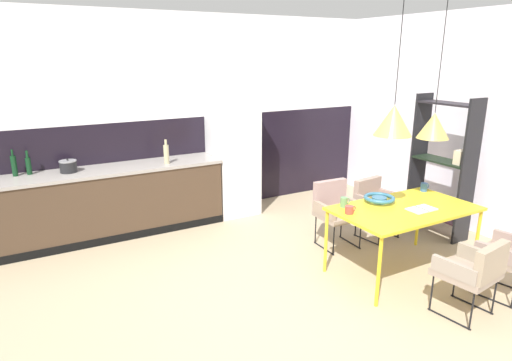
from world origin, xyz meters
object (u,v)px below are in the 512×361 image
object	(u,v)px
armchair_by_stool	(375,200)
open_book	(422,209)
mug_tall_blue	(344,202)
cooking_pot	(68,166)
armchair_facing_counter	(335,206)
bottle_wine_green	(166,154)
pendant_lamp_over_table_near	(393,120)
bottle_oil_tall	(29,165)
pendant_lamp_over_table_far	(434,126)
fruit_bowl	(379,198)
mug_glass_clear	(350,210)
bottle_spice_small	(14,165)
open_shelf_unit	(443,167)
mug_wide_latte	(424,187)
dining_table	(404,212)
refrigerator_column	(233,153)
armchair_head_of_table	(475,268)

from	to	relation	value
armchair_by_stool	open_book	size ratio (longest dim) A/B	2.55
mug_tall_blue	cooking_pot	xyz separation A→B (m)	(-2.44, 2.32, 0.18)
armchair_facing_counter	open_book	world-z (taller)	armchair_facing_counter
bottle_wine_green	cooking_pot	bearing A→B (deg)	172.40
pendant_lamp_over_table_near	bottle_oil_tall	bearing A→B (deg)	138.13
mug_tall_blue	pendant_lamp_over_table_far	bearing A→B (deg)	-21.39
fruit_bowl	mug_glass_clear	world-z (taller)	mug_glass_clear
armchair_facing_counter	bottle_wine_green	size ratio (longest dim) A/B	2.47
bottle_spice_small	open_shelf_unit	world-z (taller)	open_shelf_unit
mug_wide_latte	cooking_pot	xyz separation A→B (m)	(-3.63, 2.35, 0.18)
open_shelf_unit	mug_glass_clear	bearing A→B (deg)	-77.89
mug_wide_latte	dining_table	bearing A→B (deg)	-154.78
cooking_pot	pendant_lamp_over_table_far	size ratio (longest dim) A/B	0.15
armchair_by_stool	mug_glass_clear	distance (m)	1.36
cooking_pot	open_shelf_unit	world-z (taller)	open_shelf_unit
armchair_facing_counter	open_shelf_unit	size ratio (longest dim) A/B	0.44
refrigerator_column	pendant_lamp_over_table_near	world-z (taller)	pendant_lamp_over_table_near
armchair_facing_counter	pendant_lamp_over_table_far	xyz separation A→B (m)	(0.47, -0.94, 1.09)
open_book	pendant_lamp_over_table_near	xyz separation A→B (m)	(-0.40, 0.11, 0.95)
bottle_wine_green	armchair_by_stool	bearing A→B (deg)	-35.26
pendant_lamp_over_table_near	pendant_lamp_over_table_far	distance (m)	0.61
bottle_wine_green	pendant_lamp_over_table_near	world-z (taller)	pendant_lamp_over_table_near
mug_glass_clear	armchair_facing_counter	bearing A→B (deg)	59.27
armchair_by_stool	mug_wide_latte	world-z (taller)	mug_wide_latte
armchair_facing_counter	pendant_lamp_over_table_near	size ratio (longest dim) A/B	0.63
mug_wide_latte	mug_glass_clear	bearing A→B (deg)	-172.90
armchair_facing_counter	pendant_lamp_over_table_near	distance (m)	1.54
armchair_facing_counter	bottle_wine_green	world-z (taller)	bottle_wine_green
armchair_head_of_table	mug_wide_latte	xyz separation A→B (m)	(0.74, 1.23, 0.31)
open_shelf_unit	pendant_lamp_over_table_far	bearing A→B (deg)	-60.19
armchair_by_stool	mug_tall_blue	world-z (taller)	mug_tall_blue
mug_tall_blue	cooking_pot	bearing A→B (deg)	136.46
armchair_by_stool	mug_glass_clear	xyz separation A→B (m)	(-1.10, -0.76, 0.29)
mug_glass_clear	armchair_head_of_table	bearing A→B (deg)	-63.22
open_book	fruit_bowl	bearing A→B (deg)	120.10
cooking_pot	dining_table	bearing A→B (deg)	-41.53
mug_tall_blue	mug_wide_latte	size ratio (longest dim) A/B	0.99
open_book	mug_glass_clear	distance (m)	0.79
refrigerator_column	open_shelf_unit	xyz separation A→B (m)	(2.02, -2.05, -0.01)
cooking_pot	bottle_oil_tall	world-z (taller)	bottle_oil_tall
cooking_pot	open_book	bearing A→B (deg)	-41.96
mug_wide_latte	open_book	bearing A→B (deg)	-141.23
mug_glass_clear	bottle_wine_green	size ratio (longest dim) A/B	0.40
mug_tall_blue	pendant_lamp_over_table_near	world-z (taller)	pendant_lamp_over_table_near
cooking_pot	pendant_lamp_over_table_near	distance (m)	3.86
armchair_by_stool	open_shelf_unit	size ratio (longest dim) A/B	0.41
mug_tall_blue	open_shelf_unit	size ratio (longest dim) A/B	0.07
dining_table	open_book	xyz separation A→B (m)	(0.10, -0.13, 0.05)
dining_table	mug_tall_blue	bearing A→B (deg)	149.03
bottle_wine_green	open_shelf_unit	xyz separation A→B (m)	(3.06, -1.93, -0.13)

